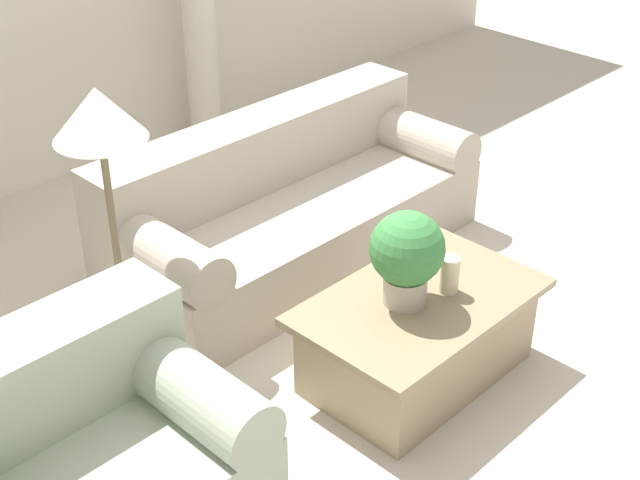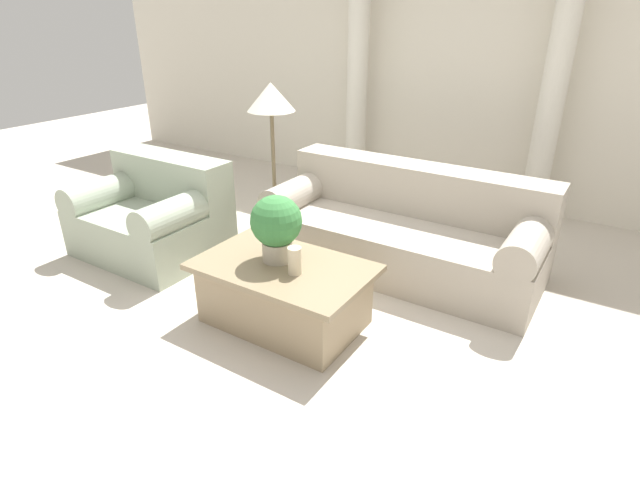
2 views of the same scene
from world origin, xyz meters
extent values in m
plane|color=beige|center=(0.00, 0.00, 0.00)|extent=(16.00, 16.00, 0.00)
cube|color=#ADA393|center=(0.47, 0.73, 0.21)|extent=(2.27, 0.94, 0.42)
cube|color=#ADA393|center=(0.47, 1.04, 0.63)|extent=(2.27, 0.33, 0.41)
cylinder|color=#ADA393|center=(-0.53, 0.73, 0.50)|extent=(0.28, 0.94, 0.28)
cylinder|color=#ADA393|center=(1.46, 0.73, 0.50)|extent=(0.28, 0.94, 0.28)
cube|color=#A0AC96|center=(-1.54, 0.12, 0.63)|extent=(1.22, 0.33, 0.41)
cylinder|color=#A0AC96|center=(-1.07, -0.19, 0.50)|extent=(0.28, 0.94, 0.28)
cube|color=#998466|center=(0.13, -0.45, 0.21)|extent=(1.04, 0.65, 0.41)
cube|color=#897759|center=(0.13, -0.45, 0.43)|extent=(1.18, 0.74, 0.04)
cylinder|color=#B2A893|center=(0.05, -0.41, 0.52)|extent=(0.21, 0.21, 0.14)
sphere|color=#387A3D|center=(0.05, -0.41, 0.74)|extent=(0.35, 0.35, 0.35)
cylinder|color=beige|center=(0.27, -0.51, 0.55)|extent=(0.09, 0.09, 0.19)
cylinder|color=brown|center=(-0.79, 0.66, 0.01)|extent=(0.23, 0.23, 0.03)
cylinder|color=brown|center=(-0.79, 0.66, 0.62)|extent=(0.04, 0.04, 1.18)
cone|color=silver|center=(-0.79, 0.66, 1.33)|extent=(0.42, 0.42, 0.24)
camera|label=1|loc=(-2.67, -2.53, 2.83)|focal=50.00mm
camera|label=2|loc=(1.94, -2.82, 2.01)|focal=28.00mm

